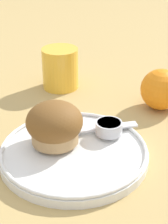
{
  "coord_description": "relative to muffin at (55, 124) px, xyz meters",
  "views": [
    {
      "loc": [
        0.16,
        -0.47,
        0.35
      ],
      "look_at": [
        0.02,
        0.04,
        0.06
      ],
      "focal_mm": 60.0,
      "sensor_mm": 36.0,
      "label": 1
    }
  ],
  "objects": [
    {
      "name": "ground_plane",
      "position": [
        0.02,
        -0.0,
        -0.05
      ],
      "size": [
        3.0,
        3.0,
        0.0
      ],
      "primitive_type": "plane",
      "color": "tan"
    },
    {
      "name": "juice_glass",
      "position": [
        -0.07,
        0.23,
        -0.01
      ],
      "size": [
        0.08,
        0.08,
        0.09
      ],
      "color": "gold",
      "rests_on": "ground_plane"
    },
    {
      "name": "orange_fruit",
      "position": [
        0.15,
        0.2,
        -0.01
      ],
      "size": [
        0.08,
        0.08,
        0.08
      ],
      "color": "orange",
      "rests_on": "ground_plane"
    },
    {
      "name": "berry_pair",
      "position": [
        0.0,
        0.04,
        -0.02
      ],
      "size": [
        0.03,
        0.01,
        0.01
      ],
      "color": "#B7192D",
      "rests_on": "plate"
    },
    {
      "name": "plate",
      "position": [
        0.03,
        -0.01,
        -0.04
      ],
      "size": [
        0.23,
        0.23,
        0.02
      ],
      "color": "white",
      "rests_on": "ground_plane"
    },
    {
      "name": "butter_knife",
      "position": [
        0.05,
        0.05,
        -0.03
      ],
      "size": [
        0.15,
        0.09,
        0.0
      ],
      "rotation": [
        0.0,
        0.0,
        0.48
      ],
      "color": "silver",
      "rests_on": "plate"
    },
    {
      "name": "muffin",
      "position": [
        0.0,
        0.0,
        0.0
      ],
      "size": [
        0.09,
        0.09,
        0.07
      ],
      "color": "tan",
      "rests_on": "plate"
    },
    {
      "name": "cream_ramekin",
      "position": [
        0.08,
        0.05,
        -0.02
      ],
      "size": [
        0.04,
        0.04,
        0.02
      ],
      "color": "silver",
      "rests_on": "plate"
    }
  ]
}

